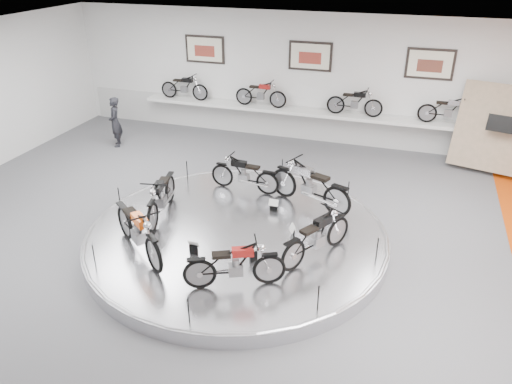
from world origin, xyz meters
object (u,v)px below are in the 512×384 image
(bike_b, at_px, (244,174))
(bike_e, at_px, (235,265))
(visitor, at_px, (115,122))
(bike_c, at_px, (161,196))
(shelf, at_px, (306,112))
(display_platform, at_px, (237,237))
(bike_d, at_px, (138,230))
(bike_f, at_px, (317,236))
(bike_a, at_px, (310,185))

(bike_b, distance_m, bike_e, 3.86)
(bike_e, xyz_separation_m, visitor, (-6.22, 6.04, 0.03))
(bike_c, height_order, visitor, visitor)
(shelf, bearing_deg, display_platform, -90.00)
(bike_d, bearing_deg, shelf, 116.77)
(visitor, bearing_deg, bike_e, 16.16)
(display_platform, xyz_separation_m, bike_e, (0.63, -1.80, 0.61))
(bike_e, relative_size, visitor, 0.99)
(shelf, relative_size, bike_d, 6.03)
(visitor, bearing_deg, bike_c, 12.77)
(bike_b, bearing_deg, bike_e, 111.11)
(display_platform, relative_size, bike_f, 3.94)
(bike_d, height_order, visitor, visitor)
(display_platform, bearing_deg, bike_f, -13.96)
(bike_a, height_order, bike_d, bike_a)
(shelf, xyz_separation_m, bike_e, (0.63, -8.20, -0.24))
(visitor, bearing_deg, shelf, 81.43)
(bike_f, distance_m, visitor, 8.76)
(display_platform, distance_m, bike_f, 1.97)
(bike_a, bearing_deg, bike_e, 102.04)
(bike_b, distance_m, bike_d, 3.46)
(bike_e, height_order, bike_f, bike_f)
(bike_c, relative_size, bike_d, 0.94)
(bike_b, relative_size, visitor, 0.97)
(bike_f, height_order, visitor, visitor)
(shelf, distance_m, bike_c, 6.56)
(bike_c, relative_size, bike_f, 1.05)
(bike_e, bearing_deg, visitor, 111.21)
(bike_a, distance_m, bike_b, 1.73)
(bike_c, height_order, bike_e, bike_c)
(bike_f, bearing_deg, bike_d, 135.60)
(shelf, relative_size, bike_e, 7.08)
(bike_c, bearing_deg, bike_d, -0.44)
(display_platform, xyz_separation_m, bike_d, (-1.52, -1.40, 0.69))
(bike_f, bearing_deg, bike_c, 110.91)
(bike_a, distance_m, visitor, 7.30)
(display_platform, xyz_separation_m, visitor, (-5.59, 4.24, 0.63))
(bike_d, bearing_deg, visitor, 163.63)
(display_platform, bearing_deg, visitor, 142.86)
(shelf, bearing_deg, bike_b, -96.13)
(display_platform, xyz_separation_m, bike_f, (1.81, -0.45, 0.63))
(display_platform, distance_m, bike_c, 1.93)
(display_platform, relative_size, shelf, 0.58)
(bike_a, bearing_deg, shelf, -53.96)
(display_platform, bearing_deg, bike_d, -137.20)
(display_platform, height_order, visitor, visitor)
(bike_e, bearing_deg, display_platform, 84.51)
(bike_f, bearing_deg, shelf, 44.37)
(bike_a, xyz_separation_m, bike_f, (0.59, -2.04, -0.07))
(bike_a, relative_size, visitor, 1.19)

